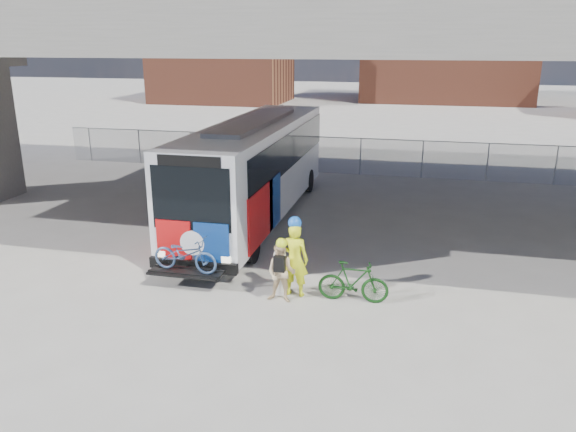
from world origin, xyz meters
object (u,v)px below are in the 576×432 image
(cyclist_hivis, at_px, (295,258))
(bike_parked, at_px, (353,282))
(bus, at_px, (255,162))
(cyclist_tan, at_px, (281,272))
(bollard, at_px, (280,270))

(cyclist_hivis, bearing_deg, bike_parked, -177.92)
(bike_parked, bearing_deg, cyclist_hivis, 87.06)
(bus, relative_size, cyclist_tan, 7.59)
(cyclist_hivis, bearing_deg, cyclist_tan, 66.30)
(bollard, height_order, cyclist_hivis, cyclist_hivis)
(bollard, bearing_deg, cyclist_hivis, 0.00)
(cyclist_hivis, bearing_deg, bollard, 3.67)
(bollard, height_order, bike_parked, bollard)
(bus, height_order, bollard, bus)
(bus, distance_m, bollard, 6.95)
(bollard, bearing_deg, cyclist_tan, -70.92)
(bus, height_order, cyclist_hivis, bus)
(cyclist_tan, relative_size, bike_parked, 0.95)
(bollard, xyz_separation_m, cyclist_tan, (0.16, -0.46, 0.14))
(cyclist_hivis, bearing_deg, bus, -61.52)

